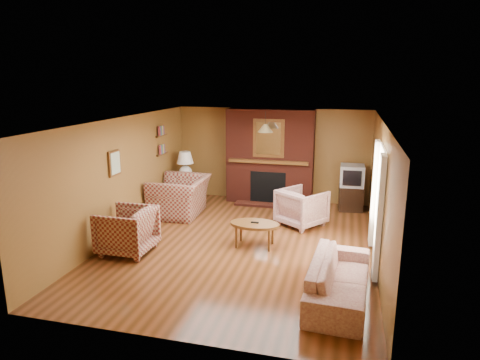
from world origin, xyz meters
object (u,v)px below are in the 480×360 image
(floral_armchair, at_px, (302,207))
(side_table, at_px, (186,190))
(tv_stand, at_px, (351,198))
(crt_tv, at_px, (352,176))
(fireplace, at_px, (270,157))
(plaid_loveseat, at_px, (180,196))
(plaid_armchair, at_px, (127,230))
(floral_sofa, at_px, (339,279))
(table_lamp, at_px, (185,164))
(coffee_table, at_px, (255,226))

(floral_armchair, distance_m, side_table, 3.29)
(tv_stand, xyz_separation_m, crt_tv, (0.00, -0.01, 0.56))
(fireplace, bearing_deg, plaid_loveseat, -140.09)
(plaid_armchair, height_order, floral_sofa, plaid_armchair)
(plaid_loveseat, distance_m, plaid_armchair, 2.34)
(crt_tv, bearing_deg, tv_stand, 90.00)
(floral_sofa, relative_size, side_table, 3.29)
(fireplace, distance_m, crt_tv, 2.08)
(crt_tv, bearing_deg, floral_sofa, -91.93)
(crt_tv, bearing_deg, plaid_loveseat, -160.81)
(plaid_loveseat, xyz_separation_m, crt_tv, (3.90, 1.36, 0.42))
(table_lamp, xyz_separation_m, crt_tv, (4.15, 0.34, -0.15))
(floral_sofa, distance_m, floral_armchair, 3.17)
(fireplace, bearing_deg, coffee_table, -84.81)
(fireplace, xyz_separation_m, coffee_table, (0.27, -3.01, -0.77))
(plaid_loveseat, height_order, side_table, plaid_loveseat)
(floral_armchair, relative_size, side_table, 1.44)
(coffee_table, xyz_separation_m, tv_stand, (1.78, 2.83, -0.11))
(fireplace, xyz_separation_m, crt_tv, (2.05, -0.19, -0.32))
(coffee_table, distance_m, table_lamp, 3.48)
(floral_armchair, bearing_deg, coffee_table, 98.88)
(fireplace, relative_size, side_table, 3.85)
(plaid_armchair, distance_m, crt_tv, 5.46)
(table_lamp, bearing_deg, floral_armchair, -18.78)
(plaid_armchair, relative_size, crt_tv, 1.64)
(plaid_armchair, distance_m, coffee_table, 2.39)
(fireplace, bearing_deg, floral_sofa, -67.72)
(coffee_table, xyz_separation_m, crt_tv, (1.78, 2.82, 0.45))
(plaid_armchair, bearing_deg, coffee_table, 111.86)
(floral_sofa, height_order, coffee_table, floral_sofa)
(plaid_armchair, distance_m, tv_stand, 5.45)
(fireplace, xyz_separation_m, plaid_armchair, (-1.95, -3.89, -0.76))
(fireplace, relative_size, plaid_loveseat, 1.75)
(floral_sofa, height_order, crt_tv, crt_tv)
(plaid_loveseat, distance_m, floral_sofa, 4.86)
(floral_sofa, height_order, side_table, side_table)
(table_lamp, height_order, tv_stand, table_lamp)
(plaid_loveseat, relative_size, side_table, 2.20)
(plaid_loveseat, xyz_separation_m, coffee_table, (2.12, -1.46, -0.03))
(floral_armchair, bearing_deg, side_table, 17.57)
(side_table, bearing_deg, table_lamp, 135.00)
(coffee_table, height_order, side_table, side_table)
(floral_armchair, bearing_deg, crt_tv, -90.17)
(fireplace, relative_size, table_lamp, 3.41)
(crt_tv, bearing_deg, table_lamp, -175.26)
(fireplace, distance_m, plaid_armchair, 4.41)
(tv_stand, bearing_deg, crt_tv, -95.53)
(floral_armchair, bearing_deg, plaid_loveseat, 35.44)
(table_lamp, bearing_deg, crt_tv, 4.74)
(fireplace, xyz_separation_m, side_table, (-2.10, -0.53, -0.87))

